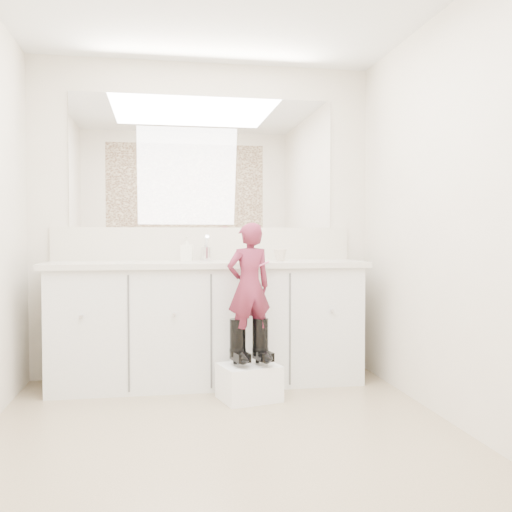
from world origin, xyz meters
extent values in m
plane|color=#837755|center=(0.00, 0.00, 0.00)|extent=(3.00, 3.00, 0.00)
plane|color=beige|center=(0.00, 1.50, 1.20)|extent=(2.60, 0.00, 2.60)
plane|color=beige|center=(0.00, -1.50, 1.20)|extent=(2.60, 0.00, 2.60)
plane|color=beige|center=(1.30, 0.00, 1.20)|extent=(0.00, 3.00, 3.00)
cube|color=silver|center=(0.00, 1.23, 0.42)|extent=(2.20, 0.55, 0.85)
cube|color=beige|center=(0.00, 1.21, 0.87)|extent=(2.28, 0.58, 0.04)
cube|color=beige|center=(0.00, 1.49, 1.02)|extent=(2.28, 0.03, 0.25)
cube|color=white|center=(0.00, 1.49, 1.64)|extent=(2.00, 0.02, 1.00)
cube|color=#472819|center=(0.00, -1.49, 1.65)|extent=(2.00, 0.01, 1.20)
cylinder|color=silver|center=(0.00, 1.38, 0.94)|extent=(0.08, 0.08, 0.10)
imported|color=beige|center=(0.54, 1.22, 0.94)|extent=(0.13, 0.13, 0.09)
imported|color=white|center=(-0.15, 1.22, 0.98)|extent=(0.10, 0.10, 0.18)
cube|color=white|center=(0.23, 0.75, 0.12)|extent=(0.43, 0.38, 0.23)
imported|color=#A13150|center=(0.23, 0.75, 0.75)|extent=(0.34, 0.27, 0.83)
cylinder|color=#DA558A|center=(0.30, 0.74, 0.88)|extent=(0.13, 0.05, 0.06)
camera|label=1|loc=(-0.35, -2.91, 1.07)|focal=40.00mm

